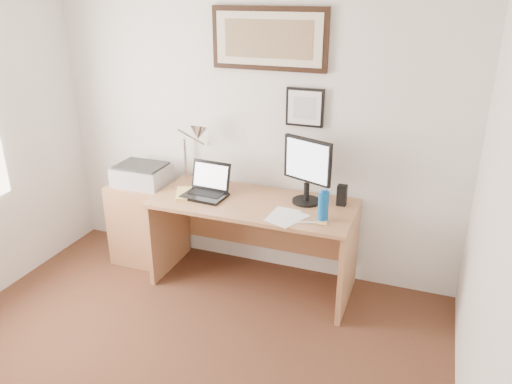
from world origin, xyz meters
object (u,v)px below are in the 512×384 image
at_px(water_bottle, 323,206).
at_px(lcd_monitor, 307,168).
at_px(book, 176,194).
at_px(laptop, 207,189).
at_px(printer, 142,174).
at_px(desk, 257,224).
at_px(side_cabinet, 143,222).

distance_m(water_bottle, lcd_monitor, 0.38).
bearing_deg(book, laptop, 19.16).
xyz_separation_m(book, printer, (-0.42, 0.16, 0.06)).
distance_m(desk, laptop, 0.50).
relative_size(water_bottle, book, 0.83).
bearing_deg(lcd_monitor, water_bottle, -53.56).
height_order(desk, printer, printer).
xyz_separation_m(side_cabinet, printer, (0.02, 0.02, 0.45)).
relative_size(desk, printer, 3.64).
distance_m(desk, printer, 1.09).
bearing_deg(water_bottle, laptop, 172.22).
bearing_deg(laptop, book, -160.84).
relative_size(side_cabinet, water_bottle, 3.29).
xyz_separation_m(side_cabinet, laptop, (0.67, -0.06, 0.44)).
height_order(side_cabinet, laptop, laptop).
bearing_deg(printer, book, -20.62).
bearing_deg(water_bottle, printer, 172.71).
height_order(side_cabinet, desk, desk).
relative_size(side_cabinet, book, 2.73).
xyz_separation_m(water_bottle, laptop, (-0.99, 0.13, -0.05)).
relative_size(side_cabinet, lcd_monitor, 1.40).
bearing_deg(laptop, printer, 173.44).
height_order(laptop, lcd_monitor, lcd_monitor).
bearing_deg(side_cabinet, laptop, -4.93).
distance_m(book, printer, 0.45).
bearing_deg(desk, side_cabinet, -178.11).
bearing_deg(printer, water_bottle, -7.29).
bearing_deg(lcd_monitor, laptop, -170.55).
relative_size(laptop, lcd_monitor, 0.68).
height_order(book, lcd_monitor, lcd_monitor).
distance_m(book, desk, 0.70).
relative_size(side_cabinet, laptop, 2.05).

